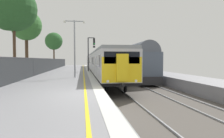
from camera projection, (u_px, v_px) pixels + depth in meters
ground at (145, 105)px, 10.24m from camera, size 17.40×110.00×1.21m
commuter_train_at_platform at (98, 62)px, 33.39m from camera, size 2.83×41.08×3.81m
freight_train_adjacent_track at (111, 61)px, 47.85m from camera, size 2.60×57.64×4.58m
signal_gantry at (90, 50)px, 29.46m from camera, size 1.10×0.24×4.93m
platform_lamp_mid at (75, 44)px, 19.19m from camera, size 2.00×0.20×5.42m
background_tree_left at (54, 42)px, 45.75m from camera, size 3.88×3.88×7.82m
background_tree_centre at (12, 10)px, 19.45m from camera, size 4.40×4.40×8.85m
background_tree_right at (27, 26)px, 26.41m from camera, size 3.95×3.95×8.17m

